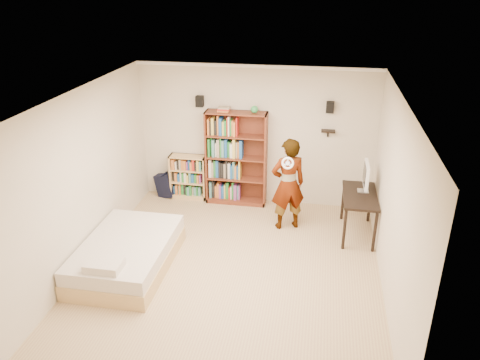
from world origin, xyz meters
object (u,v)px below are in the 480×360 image
(computer_desk, at_px, (358,215))
(daybed, at_px, (127,251))
(person, at_px, (288,184))
(tall_bookshelf, at_px, (236,159))
(low_bookshelf, at_px, (188,177))

(computer_desk, xyz_separation_m, daybed, (-3.54, -1.64, -0.09))
(daybed, bearing_deg, person, 36.21)
(tall_bookshelf, xyz_separation_m, low_bookshelf, (-0.98, 0.03, -0.47))
(low_bookshelf, height_order, person, person)
(low_bookshelf, distance_m, computer_desk, 3.40)
(computer_desk, height_order, person, person)
(tall_bookshelf, bearing_deg, computer_desk, -20.95)
(low_bookshelf, bearing_deg, person, -22.87)
(low_bookshelf, bearing_deg, daybed, -95.85)
(computer_desk, xyz_separation_m, person, (-1.23, 0.05, 0.45))
(tall_bookshelf, xyz_separation_m, daybed, (-1.25, -2.52, -0.63))
(daybed, relative_size, person, 1.17)
(low_bookshelf, distance_m, daybed, 2.57)
(person, bearing_deg, daybed, 13.47)
(person, bearing_deg, low_bookshelf, -45.62)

